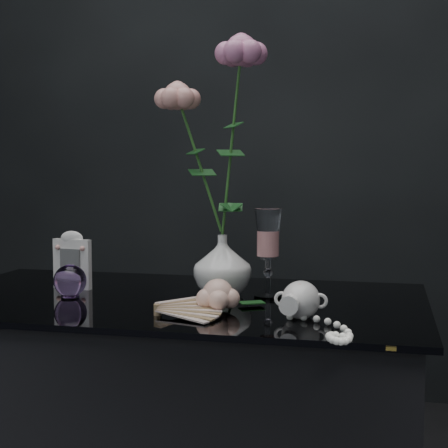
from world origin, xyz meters
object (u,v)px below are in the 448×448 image
(picture_frame, at_px, (72,260))
(pearl_jar, at_px, (301,298))
(wine_glass, at_px, (268,254))
(paperweight, at_px, (70,281))
(vase, at_px, (222,265))
(loose_rose, at_px, (218,295))

(picture_frame, height_order, pearl_jar, picture_frame)
(wine_glass, xyz_separation_m, paperweight, (-0.41, -0.08, -0.06))
(vase, height_order, paperweight, vase)
(wine_glass, distance_m, picture_frame, 0.45)
(vase, relative_size, wine_glass, 0.69)
(wine_glass, relative_size, pearl_jar, 0.74)
(loose_rose, bearing_deg, pearl_jar, -6.53)
(wine_glass, bearing_deg, loose_rose, -115.28)
(vase, bearing_deg, pearl_jar, -43.67)
(wine_glass, bearing_deg, vase, 174.40)
(paperweight, bearing_deg, picture_frame, 112.69)
(vase, distance_m, loose_rose, 0.17)
(vase, distance_m, paperweight, 0.33)
(wine_glass, relative_size, paperweight, 2.71)
(wine_glass, xyz_separation_m, loose_rose, (-0.07, -0.15, -0.06))
(paperweight, distance_m, loose_rose, 0.35)
(vase, bearing_deg, picture_frame, -179.62)
(paperweight, relative_size, pearl_jar, 0.27)
(picture_frame, xyz_separation_m, loose_rose, (0.38, -0.16, -0.03))
(wine_glass, distance_m, pearl_jar, 0.20)
(vase, height_order, wine_glass, wine_glass)
(wine_glass, distance_m, paperweight, 0.42)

